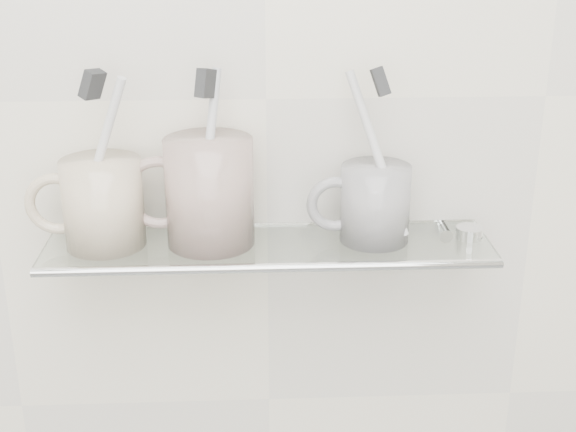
{
  "coord_description": "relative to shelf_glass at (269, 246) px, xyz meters",
  "views": [
    {
      "loc": [
        -0.02,
        0.21,
        1.46
      ],
      "look_at": [
        0.02,
        1.04,
        1.13
      ],
      "focal_mm": 50.0,
      "sensor_mm": 36.0,
      "label": 1
    }
  ],
  "objects": [
    {
      "name": "mug_center",
      "position": [
        -0.06,
        0.0,
        0.06
      ],
      "size": [
        0.13,
        0.13,
        0.12
      ],
      "primitive_type": "cylinder",
      "rotation": [
        0.0,
        0.0,
        -0.36
      ],
      "color": "silver",
      "rests_on": "shelf_glass"
    },
    {
      "name": "mug_center_handle",
      "position": [
        -0.12,
        0.0,
        0.06
      ],
      "size": [
        0.08,
        0.01,
        0.08
      ],
      "primitive_type": "torus",
      "rotation": [
        1.57,
        0.0,
        0.0
      ],
      "color": "silver",
      "rests_on": "mug_center"
    },
    {
      "name": "bristles_right",
      "position": [
        0.12,
        0.0,
        0.19
      ],
      "size": [
        0.02,
        0.03,
        0.04
      ],
      "primitive_type": "cube",
      "rotation": [
        -0.23,
        -0.33,
        0.04
      ],
      "color": "#27282A",
      "rests_on": "toothbrush_right"
    },
    {
      "name": "shelf_glass",
      "position": [
        0.0,
        0.0,
        0.0
      ],
      "size": [
        0.5,
        0.12,
        0.01
      ],
      "primitive_type": "cube",
      "color": "silver",
      "rests_on": "wall_back"
    },
    {
      "name": "wall_back",
      "position": [
        0.0,
        0.06,
        0.15
      ],
      "size": [
        2.5,
        0.0,
        2.5
      ],
      "primitive_type": "plane",
      "rotation": [
        1.57,
        0.0,
        0.0
      ],
      "color": "beige",
      "rests_on": "ground"
    },
    {
      "name": "mug_left_handle",
      "position": [
        -0.23,
        0.0,
        0.05
      ],
      "size": [
        0.07,
        0.01,
        0.07
      ],
      "primitive_type": "torus",
      "rotation": [
        1.57,
        0.0,
        0.0
      ],
      "color": "beige",
      "rests_on": "mug_left"
    },
    {
      "name": "toothbrush_right",
      "position": [
        0.12,
        0.0,
        0.1
      ],
      "size": [
        0.07,
        0.05,
        0.18
      ],
      "primitive_type": "cylinder",
      "rotation": [
        -0.23,
        -0.33,
        0.04
      ],
      "color": "silver",
      "rests_on": "mug_right"
    },
    {
      "name": "mug_right",
      "position": [
        0.12,
        0.0,
        0.05
      ],
      "size": [
        0.08,
        0.08,
        0.09
      ],
      "primitive_type": "cylinder",
      "rotation": [
        0.0,
        0.0,
        0.1
      ],
      "color": "silver",
      "rests_on": "shelf_glass"
    },
    {
      "name": "mug_right_handle",
      "position": [
        0.07,
        0.0,
        0.05
      ],
      "size": [
        0.06,
        0.01,
        0.06
      ],
      "primitive_type": "torus",
      "rotation": [
        1.57,
        0.0,
        0.0
      ],
      "color": "silver",
      "rests_on": "mug_right"
    },
    {
      "name": "bracket_left",
      "position": [
        -0.21,
        0.05,
        -0.01
      ],
      "size": [
        0.02,
        0.03,
        0.02
      ],
      "primitive_type": "cylinder",
      "rotation": [
        1.57,
        0.0,
        0.0
      ],
      "color": "silver",
      "rests_on": "wall_back"
    },
    {
      "name": "bracket_right",
      "position": [
        0.21,
        0.05,
        -0.01
      ],
      "size": [
        0.02,
        0.03,
        0.02
      ],
      "primitive_type": "cylinder",
      "rotation": [
        1.57,
        0.0,
        0.0
      ],
      "color": "silver",
      "rests_on": "wall_back"
    },
    {
      "name": "shelf_rail",
      "position": [
        0.0,
        -0.06,
        0.0
      ],
      "size": [
        0.5,
        0.01,
        0.01
      ],
      "primitive_type": "cylinder",
      "rotation": [
        0.0,
        1.57,
        0.0
      ],
      "color": "silver",
      "rests_on": "shelf_glass"
    },
    {
      "name": "toothbrush_center",
      "position": [
        -0.06,
        0.0,
        0.1
      ],
      "size": [
        0.04,
        0.04,
        0.19
      ],
      "primitive_type": "cylinder",
      "rotation": [
        -0.19,
        0.04,
        -0.5
      ],
      "color": "silver",
      "rests_on": "mug_center"
    },
    {
      "name": "bristles_left",
      "position": [
        -0.18,
        0.0,
        0.19
      ],
      "size": [
        0.03,
        0.03,
        0.03
      ],
      "primitive_type": "cube",
      "rotation": [
        -0.11,
        0.35,
        -0.61
      ],
      "color": "#27282A",
      "rests_on": "toothbrush_left"
    },
    {
      "name": "bristles_center",
      "position": [
        -0.06,
        0.0,
        0.19
      ],
      "size": [
        0.02,
        0.03,
        0.03
      ],
      "primitive_type": "cube",
      "rotation": [
        -0.19,
        0.04,
        -0.5
      ],
      "color": "#27282A",
      "rests_on": "toothbrush_center"
    },
    {
      "name": "chrome_cap",
      "position": [
        0.23,
        0.0,
        0.01
      ],
      "size": [
        0.03,
        0.03,
        0.01
      ],
      "primitive_type": "cylinder",
      "color": "silver",
      "rests_on": "shelf_glass"
    },
    {
      "name": "toothbrush_left",
      "position": [
        -0.18,
        0.0,
        0.1
      ],
      "size": [
        0.08,
        0.03,
        0.18
      ],
      "primitive_type": "cylinder",
      "rotation": [
        -0.11,
        0.35,
        -0.61
      ],
      "color": "silver",
      "rests_on": "mug_left"
    },
    {
      "name": "mug_left",
      "position": [
        -0.18,
        0.0,
        0.05
      ],
      "size": [
        0.09,
        0.09,
        0.1
      ],
      "primitive_type": "cylinder",
      "rotation": [
        0.0,
        0.0,
        -0.05
      ],
      "color": "beige",
      "rests_on": "shelf_glass"
    }
  ]
}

